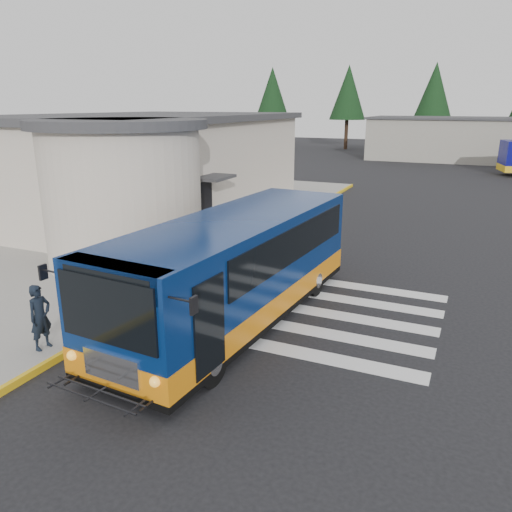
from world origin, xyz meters
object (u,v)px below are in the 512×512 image
at_px(bollard, 125,291).
at_px(transit_bus, 236,273).
at_px(pedestrian_a, 40,317).
at_px(pedestrian_b, 112,242).

bearing_deg(bollard, transit_bus, 19.58).
distance_m(pedestrian_a, bollard, 2.47).
height_order(pedestrian_a, pedestrian_b, pedestrian_b).
height_order(transit_bus, pedestrian_b, transit_bus).
xyz_separation_m(transit_bus, bollard, (-2.77, -0.98, -0.59)).
bearing_deg(pedestrian_b, bollard, 23.56).
bearing_deg(pedestrian_a, transit_bus, -38.07).
xyz_separation_m(pedestrian_a, pedestrian_b, (-2.50, 5.44, 0.08)).
relative_size(transit_bus, pedestrian_a, 6.56).
distance_m(transit_bus, pedestrian_a, 4.67).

